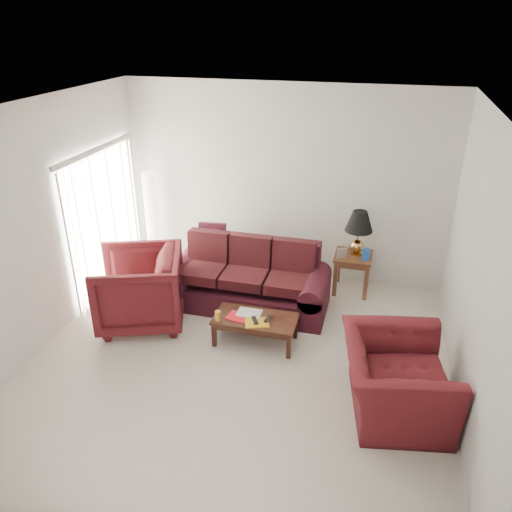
% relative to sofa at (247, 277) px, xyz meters
% --- Properties ---
extents(floor, '(5.00, 5.00, 0.00)m').
position_rel_sofa_xyz_m(floor, '(0.26, -1.30, -0.47)').
color(floor, beige).
rests_on(floor, ground).
extents(blinds, '(0.10, 2.00, 2.16)m').
position_rel_sofa_xyz_m(blinds, '(-2.16, 0.00, 0.61)').
color(blinds, silver).
rests_on(blinds, ground).
extents(sofa, '(2.36, 1.12, 0.94)m').
position_rel_sofa_xyz_m(sofa, '(0.00, 0.00, 0.00)').
color(sofa, black).
rests_on(sofa, ground).
extents(throw_pillow, '(0.44, 0.25, 0.44)m').
position_rel_sofa_xyz_m(throw_pillow, '(-0.75, 0.68, 0.26)').
color(throw_pillow, black).
rests_on(throw_pillow, sofa).
extents(end_table, '(0.60, 0.60, 0.60)m').
position_rel_sofa_xyz_m(end_table, '(1.42, 0.85, -0.17)').
color(end_table, '#54391D').
rests_on(end_table, ground).
extents(table_lamp, '(0.51, 0.51, 0.68)m').
position_rel_sofa_xyz_m(table_lamp, '(1.46, 0.90, 0.47)').
color(table_lamp, '#C2883C').
rests_on(table_lamp, end_table).
extents(clock, '(0.15, 0.09, 0.14)m').
position_rel_sofa_xyz_m(clock, '(1.26, 0.72, 0.20)').
color(clock, '#AEAEB2').
rests_on(clock, end_table).
extents(blue_canister, '(0.11, 0.11, 0.17)m').
position_rel_sofa_xyz_m(blue_canister, '(1.60, 0.74, 0.22)').
color(blue_canister, '#1B54B1').
rests_on(blue_canister, end_table).
extents(picture_frame, '(0.15, 0.17, 0.05)m').
position_rel_sofa_xyz_m(picture_frame, '(1.32, 0.99, 0.20)').
color(picture_frame, '#BCBDC1').
rests_on(picture_frame, end_table).
extents(floor_lamp, '(0.32, 0.32, 1.63)m').
position_rel_sofa_xyz_m(floor_lamp, '(-1.84, 0.86, 0.34)').
color(floor_lamp, white).
rests_on(floor_lamp, ground).
extents(armchair_left, '(1.44, 1.42, 1.03)m').
position_rel_sofa_xyz_m(armchair_left, '(-1.28, -0.77, 0.04)').
color(armchair_left, '#420F13').
rests_on(armchair_left, ground).
extents(armchair_right, '(1.29, 1.41, 0.80)m').
position_rel_sofa_xyz_m(armchair_right, '(2.09, -1.64, -0.07)').
color(armchair_right, '#481015').
rests_on(armchair_right, ground).
extents(coffee_table, '(1.18, 0.88, 0.37)m').
position_rel_sofa_xyz_m(coffee_table, '(0.35, -0.83, -0.29)').
color(coffee_table, black).
rests_on(coffee_table, ground).
extents(magazine_red, '(0.32, 0.26, 0.02)m').
position_rel_sofa_xyz_m(magazine_red, '(0.15, -0.89, -0.09)').
color(magazine_red, red).
rests_on(magazine_red, coffee_table).
extents(magazine_white, '(0.31, 0.24, 0.02)m').
position_rel_sofa_xyz_m(magazine_white, '(0.25, -0.76, -0.09)').
color(magazine_white, silver).
rests_on(magazine_white, coffee_table).
extents(magazine_orange, '(0.35, 0.31, 0.02)m').
position_rel_sofa_xyz_m(magazine_orange, '(0.41, -0.95, -0.09)').
color(magazine_orange, gold).
rests_on(magazine_orange, coffee_table).
extents(remote_a, '(0.13, 0.18, 0.02)m').
position_rel_sofa_xyz_m(remote_a, '(0.37, -0.93, -0.07)').
color(remote_a, black).
rests_on(remote_a, coffee_table).
extents(remote_b, '(0.07, 0.17, 0.02)m').
position_rel_sofa_xyz_m(remote_b, '(0.52, -0.85, -0.07)').
color(remote_b, black).
rests_on(remote_b, coffee_table).
extents(yellow_glass, '(0.08, 0.08, 0.13)m').
position_rel_sofa_xyz_m(yellow_glass, '(-0.09, -1.01, -0.04)').
color(yellow_glass, gold).
rests_on(yellow_glass, coffee_table).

